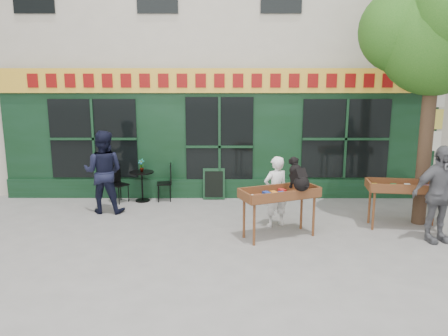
{
  "coord_description": "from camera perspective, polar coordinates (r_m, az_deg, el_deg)",
  "views": [
    {
      "loc": [
        0.14,
        -8.67,
        3.04
      ],
      "look_at": [
        0.12,
        0.5,
        1.16
      ],
      "focal_mm": 35.0,
      "sensor_mm": 36.0,
      "label": 1
    }
  ],
  "objects": [
    {
      "name": "man_right",
      "position": [
        9.12,
        26.21,
        -3.08
      ],
      "size": [
        1.15,
        0.67,
        1.85
      ],
      "primitive_type": "imported",
      "rotation": [
        0.0,
        0.0,
        0.21
      ],
      "color": "#5A5B60",
      "rests_on": "ground"
    },
    {
      "name": "bistro_chair_right",
      "position": [
        11.11,
        -7.37,
        -1.45
      ],
      "size": [
        0.41,
        0.4,
        0.95
      ],
      "rotation": [
        0.0,
        0.0,
        -1.44
      ],
      "color": "black",
      "rests_on": "ground"
    },
    {
      "name": "chalkboard",
      "position": [
        11.18,
        -1.33,
        -2.1
      ],
      "size": [
        0.56,
        0.2,
        0.79
      ],
      "rotation": [
        0.0,
        0.0,
        0.01
      ],
      "color": "black",
      "rests_on": "ground"
    },
    {
      "name": "ground",
      "position": [
        9.19,
        -0.76,
        -7.76
      ],
      "size": [
        80.0,
        80.0,
        0.0
      ],
      "primitive_type": "plane",
      "color": "slate",
      "rests_on": "ground"
    },
    {
      "name": "man_left",
      "position": [
        10.37,
        -15.47,
        -0.49
      ],
      "size": [
        0.96,
        0.76,
        1.9
      ],
      "primitive_type": "imported",
      "rotation": [
        0.0,
        0.0,
        3.1
      ],
      "color": "black",
      "rests_on": "ground"
    },
    {
      "name": "street_tree",
      "position": [
        10.01,
        26.08,
        16.55
      ],
      "size": [
        3.05,
        2.9,
        5.6
      ],
      "color": "#382619",
      "rests_on": "ground"
    },
    {
      "name": "book_cart_right",
      "position": [
        9.68,
        22.65,
        -2.6
      ],
      "size": [
        1.57,
        0.82,
        0.99
      ],
      "rotation": [
        0.0,
        0.0,
        -0.13
      ],
      "color": "brown",
      "rests_on": "ground"
    },
    {
      "name": "bistro_table",
      "position": [
        11.15,
        -10.67,
        -1.58
      ],
      "size": [
        0.6,
        0.6,
        0.76
      ],
      "color": "black",
      "rests_on": "ground"
    },
    {
      "name": "building",
      "position": [
        14.77,
        -0.43,
        19.09
      ],
      "size": [
        14.0,
        7.26,
        10.0
      ],
      "color": "beige",
      "rests_on": "ground"
    },
    {
      "name": "bistro_chair_left",
      "position": [
        11.24,
        -13.82,
        -1.54
      ],
      "size": [
        0.51,
        0.51,
        0.95
      ],
      "rotation": [
        0.0,
        0.0,
        0.91
      ],
      "color": "black",
      "rests_on": "ground"
    },
    {
      "name": "dog",
      "position": [
        8.38,
        9.77,
        -0.67
      ],
      "size": [
        0.55,
        0.68,
        0.6
      ],
      "primitive_type": null,
      "rotation": [
        0.0,
        0.0,
        0.4
      ],
      "color": "black",
      "rests_on": "book_cart_center"
    },
    {
      "name": "woman",
      "position": [
        9.13,
        6.76,
        -3.08
      ],
      "size": [
        0.64,
        0.54,
        1.49
      ],
      "primitive_type": "imported",
      "rotation": [
        0.0,
        0.0,
        3.54
      ],
      "color": "white",
      "rests_on": "ground"
    },
    {
      "name": "potted_plant",
      "position": [
        11.07,
        -10.74,
        0.36
      ],
      "size": [
        0.2,
        0.17,
        0.33
      ],
      "primitive_type": "imported",
      "rotation": [
        0.0,
        0.0,
        -0.39
      ],
      "color": "gray",
      "rests_on": "bistro_table"
    },
    {
      "name": "book_cart_center",
      "position": [
        8.49,
        7.27,
        -3.68
      ],
      "size": [
        1.62,
        1.15,
        0.99
      ],
      "rotation": [
        0.0,
        0.0,
        0.4
      ],
      "color": "brown",
      "rests_on": "ground"
    }
  ]
}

